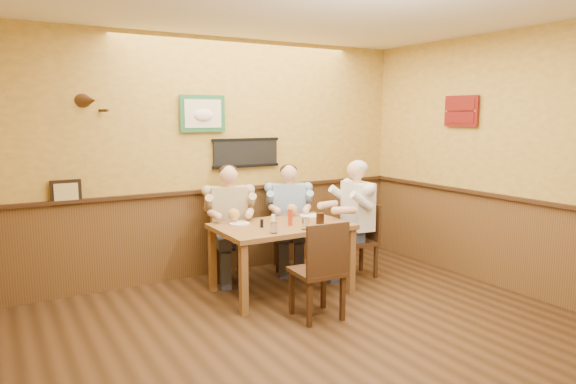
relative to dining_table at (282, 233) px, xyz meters
name	(u,v)px	position (x,y,z in m)	size (l,w,h in m)	color
room	(346,142)	(-0.16, -1.33, 1.03)	(5.02, 5.03, 2.81)	black
dining_table	(282,233)	(0.00, 0.00, 0.00)	(1.40, 0.90, 0.75)	brown
chair_back_left	(229,244)	(-0.30, 0.70, -0.24)	(0.39, 0.39, 0.84)	#3D2513
chair_back_right	(289,236)	(0.50, 0.70, -0.25)	(0.38, 0.38, 0.82)	#3D2513
chair_right_end	(357,240)	(1.05, 0.04, -0.22)	(0.40, 0.40, 0.87)	#3D2513
chair_near_side	(317,269)	(-0.06, -0.78, -0.19)	(0.44, 0.44, 0.94)	#3D2513
diner_tan_shirt	(229,228)	(-0.30, 0.70, -0.06)	(0.56, 0.56, 1.20)	#C9B48A
diner_blue_polo	(289,222)	(0.50, 0.70, -0.07)	(0.54, 0.54, 1.18)	#829FC3
diner_white_elder	(357,225)	(1.05, 0.04, -0.04)	(0.57, 0.57, 1.24)	silver
water_glass_left	(274,228)	(-0.27, -0.33, 0.14)	(0.07, 0.07, 0.11)	silver
water_glass_mid	(305,224)	(0.08, -0.34, 0.15)	(0.08, 0.08, 0.12)	silver
cola_tumbler	(320,218)	(0.37, -0.18, 0.15)	(0.09, 0.09, 0.12)	black
hot_sauce_bottle	(290,216)	(0.05, -0.10, 0.19)	(0.05, 0.05, 0.20)	red
salt_shaker	(273,219)	(-0.06, 0.07, 0.14)	(0.04, 0.04, 0.10)	white
pepper_shaker	(262,223)	(-0.26, -0.04, 0.13)	(0.03, 0.03, 0.08)	black
plate_far_left	(240,223)	(-0.39, 0.23, 0.10)	(0.22, 0.22, 0.01)	silver
plate_far_right	(310,216)	(0.50, 0.21, 0.10)	(0.24, 0.24, 0.02)	white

